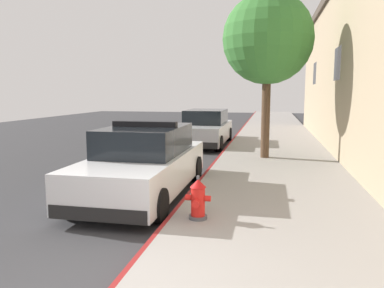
{
  "coord_description": "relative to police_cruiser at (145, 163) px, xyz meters",
  "views": [
    {
      "loc": [
        1.66,
        -3.61,
        2.33
      ],
      "look_at": [
        -0.33,
        5.85,
        1.0
      ],
      "focal_mm": 35.25,
      "sensor_mm": 36.0,
      "label": 1
    }
  ],
  "objects": [
    {
      "name": "ground_plane",
      "position": [
        -2.98,
        5.61,
        -0.84
      ],
      "size": [
        29.73,
        60.0,
        0.2
      ],
      "primitive_type": "cube",
      "color": "#353538"
    },
    {
      "name": "sidewalk_pavement",
      "position": [
        3.02,
        5.61,
        -0.66
      ],
      "size": [
        3.79,
        60.0,
        0.16
      ],
      "primitive_type": "cube",
      "color": "gray",
      "rests_on": "ground"
    },
    {
      "name": "curb_painted_edge",
      "position": [
        1.08,
        5.61,
        -0.66
      ],
      "size": [
        0.08,
        60.0,
        0.16
      ],
      "primitive_type": "cube",
      "color": "maroon",
      "rests_on": "ground"
    },
    {
      "name": "police_cruiser",
      "position": [
        0.0,
        0.0,
        0.0
      ],
      "size": [
        1.94,
        4.84,
        1.68
      ],
      "color": "white",
      "rests_on": "ground"
    },
    {
      "name": "parked_car_silver_ahead",
      "position": [
        -0.04,
        8.4,
        -0.0
      ],
      "size": [
        1.94,
        4.84,
        1.56
      ],
      "color": "#B2B5BA",
      "rests_on": "ground"
    },
    {
      "name": "fire_hydrant",
      "position": [
        1.59,
        -1.84,
        -0.23
      ],
      "size": [
        0.44,
        0.4,
        0.76
      ],
      "color": "#4C4C51",
      "rests_on": "sidewalk_pavement"
    },
    {
      "name": "street_tree",
      "position": [
        2.61,
        4.72,
        3.28
      ],
      "size": [
        2.93,
        2.93,
        5.35
      ],
      "color": "brown",
      "rests_on": "sidewalk_pavement"
    }
  ]
}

